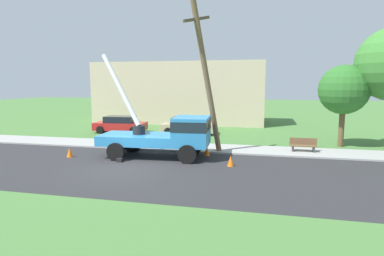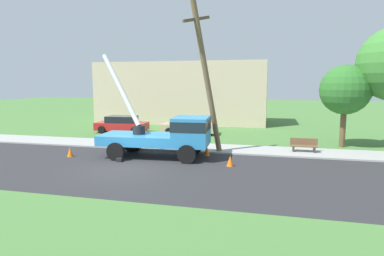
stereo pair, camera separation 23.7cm
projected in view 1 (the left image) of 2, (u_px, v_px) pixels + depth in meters
name	position (u px, v px, depth m)	size (l,w,h in m)	color
ground_plane	(184.00, 133.00, 27.64)	(120.00, 120.00, 0.00)	#477538
road_asphalt	(126.00, 168.00, 16.05)	(80.00, 8.53, 0.01)	#2B2B2D
sidewalk_strip	(161.00, 146.00, 21.48)	(80.00, 2.72, 0.10)	#9E9E99
utility_truck	(169.00, 133.00, 18.18)	(6.90, 3.21, 5.98)	#2D84C6
leaning_utility_pole	(206.00, 78.00, 18.53)	(2.02, 2.36, 8.83)	brown
traffic_cone_ahead	(231.00, 161.00, 16.39)	(0.36, 0.36, 0.56)	orange
traffic_cone_behind	(70.00, 152.00, 18.44)	(0.36, 0.36, 0.56)	orange
traffic_cone_curbside	(207.00, 151.00, 18.83)	(0.36, 0.36, 0.56)	orange
parked_sedan_red	(120.00, 124.00, 27.64)	(4.53, 2.24, 1.42)	#B21E1E
parked_sedan_tan	(187.00, 126.00, 26.69)	(4.53, 2.25, 1.42)	tan
park_bench	(303.00, 145.00, 19.50)	(1.60, 0.45, 0.90)	brown
roadside_tree_near	(344.00, 90.00, 21.05)	(3.24, 3.24, 5.42)	brown
lowrise_building_backdrop	(180.00, 93.00, 34.88)	(18.00, 6.00, 6.40)	#C6B293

